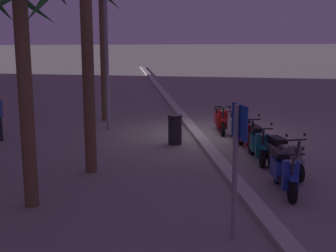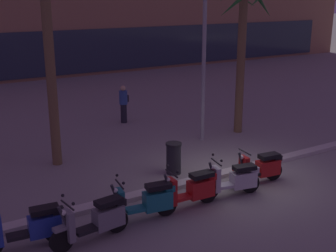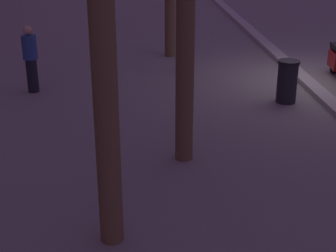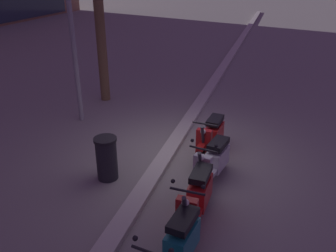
# 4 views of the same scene
# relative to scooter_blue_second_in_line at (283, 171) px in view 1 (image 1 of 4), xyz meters

# --- Properties ---
(ground_plane) EXTENTS (200.00, 200.00, 0.00)m
(ground_plane) POSITION_rel_scooter_blue_second_in_line_xyz_m (6.10, 0.68, -0.46)
(ground_plane) COLOR gray
(curb_strip) EXTENTS (60.00, 0.36, 0.12)m
(curb_strip) POSITION_rel_scooter_blue_second_in_line_xyz_m (6.10, 0.95, -0.40)
(curb_strip) COLOR #BCB7AD
(curb_strip) RESTS_ON ground
(scooter_blue_second_in_line) EXTENTS (1.84, 0.57, 1.17)m
(scooter_blue_second_in_line) POSITION_rel_scooter_blue_second_in_line_xyz_m (0.00, 0.00, 0.00)
(scooter_blue_second_in_line) COLOR black
(scooter_blue_second_in_line) RESTS_ON ground
(scooter_grey_mid_front) EXTENTS (1.86, 0.59, 1.17)m
(scooter_grey_mid_front) POSITION_rel_scooter_blue_second_in_line_xyz_m (1.29, -0.45, 0.01)
(scooter_grey_mid_front) COLOR black
(scooter_grey_mid_front) RESTS_ON ground
(scooter_teal_last_in_row) EXTENTS (1.85, 0.61, 1.17)m
(scooter_teal_last_in_row) POSITION_rel_scooter_blue_second_in_line_xyz_m (2.64, -0.22, 0.00)
(scooter_teal_last_in_row) COLOR black
(scooter_teal_last_in_row) RESTS_ON ground
(scooter_red_mid_rear) EXTENTS (1.78, 0.56, 1.17)m
(scooter_red_mid_rear) POSITION_rel_scooter_blue_second_in_line_xyz_m (3.93, -0.23, 0.01)
(scooter_red_mid_rear) COLOR black
(scooter_red_mid_rear) RESTS_ON ground
(scooter_silver_tail_end) EXTENTS (1.73, 0.65, 1.17)m
(scooter_silver_tail_end) POSITION_rel_scooter_blue_second_in_line_xyz_m (5.27, -0.27, -0.01)
(scooter_silver_tail_end) COLOR black
(scooter_silver_tail_end) RESTS_ON ground
(scooter_red_lead_nearest) EXTENTS (1.75, 0.56, 1.04)m
(scooter_red_lead_nearest) POSITION_rel_scooter_blue_second_in_line_xyz_m (6.42, -0.01, -0.01)
(scooter_red_lead_nearest) COLOR black
(scooter_red_lead_nearest) RESTS_ON ground
(crossing_sign) EXTENTS (0.60, 0.16, 2.40)m
(crossing_sign) POSITION_rel_scooter_blue_second_in_line_xyz_m (-2.36, 1.75, 1.05)
(crossing_sign) COLOR #939399
(crossing_sign) RESTS_ON ground
(palm_tree_mid_walkway) EXTENTS (2.43, 2.45, 5.83)m
(palm_tree_mid_walkway) POSITION_rel_scooter_blue_second_in_line_xyz_m (9.09, 4.14, 3.92)
(palm_tree_mid_walkway) COLOR brown
(palm_tree_mid_walkway) RESTS_ON ground
(palm_tree_by_mall_entrance) EXTENTS (2.07, 2.18, 4.93)m
(palm_tree_by_mall_entrance) POSITION_rel_scooter_blue_second_in_line_xyz_m (-0.33, 5.57, 3.33)
(palm_tree_by_mall_entrance) COLOR brown
(palm_tree_by_mall_entrance) RESTS_ON ground
(litter_bin) EXTENTS (0.48, 0.48, 0.95)m
(litter_bin) POSITION_rel_scooter_blue_second_in_line_xyz_m (4.71, 1.87, 0.03)
(litter_bin) COLOR #232328
(litter_bin) RESTS_ON ground
(street_lamp) EXTENTS (0.36, 0.36, 7.26)m
(street_lamp) POSITION_rel_scooter_blue_second_in_line_xyz_m (7.29, 4.02, 3.92)
(street_lamp) COLOR #939399
(street_lamp) RESTS_ON ground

